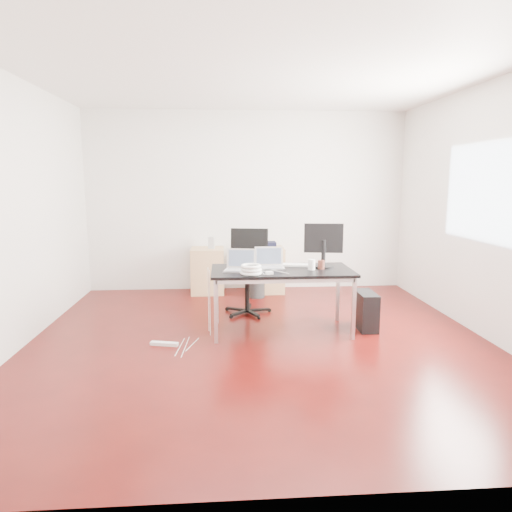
{
  "coord_description": "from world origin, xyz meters",
  "views": [
    {
      "loc": [
        -0.38,
        -4.75,
        1.73
      ],
      "look_at": [
        0.0,
        0.55,
        0.85
      ],
      "focal_mm": 32.0,
      "sensor_mm": 36.0,
      "label": 1
    }
  ],
  "objects": [
    {
      "name": "speaker",
      "position": [
        -0.56,
        2.19,
        0.79
      ],
      "size": [
        0.1,
        0.1,
        0.18
      ],
      "primitive_type": "cube",
      "rotation": [
        0.0,
        0.0,
        -0.21
      ],
      "color": "#9E9E9E",
      "rests_on": "filing_cabinet_left"
    },
    {
      "name": "office_chair",
      "position": [
        -0.06,
        1.13,
        0.61
      ],
      "size": [
        0.55,
        0.57,
        1.08
      ],
      "rotation": [
        0.0,
        0.0,
        -0.17
      ],
      "color": "black",
      "rests_on": "ground"
    },
    {
      "name": "filing_cabinet_left",
      "position": [
        -0.63,
        2.23,
        0.35
      ],
      "size": [
        0.5,
        0.5,
        0.7
      ],
      "primitive_type": "cube",
      "color": "tan",
      "rests_on": "ground"
    },
    {
      "name": "power_adapter",
      "position": [
        0.11,
        0.07,
        0.74
      ],
      "size": [
        0.08,
        0.08,
        0.03
      ],
      "primitive_type": "cube",
      "rotation": [
        0.0,
        0.0,
        0.21
      ],
      "color": "white",
      "rests_on": "desk"
    },
    {
      "name": "cable_coil",
      "position": [
        -0.09,
        0.07,
        0.78
      ],
      "size": [
        0.24,
        0.24,
        0.11
      ],
      "rotation": [
        0.0,
        0.0,
        -0.18
      ],
      "color": "white",
      "rests_on": "desk"
    },
    {
      "name": "desk",
      "position": [
        0.28,
        0.32,
        0.68
      ],
      "size": [
        1.6,
        0.8,
        0.73
      ],
      "color": "black",
      "rests_on": "ground"
    },
    {
      "name": "pc_tower",
      "position": [
        1.28,
        0.33,
        0.22
      ],
      "size": [
        0.21,
        0.45,
        0.44
      ],
      "primitive_type": "cube",
      "rotation": [
        0.0,
        0.0,
        -0.02
      ],
      "color": "black",
      "rests_on": "ground"
    },
    {
      "name": "laptop_right",
      "position": [
        0.15,
        0.44,
        0.79
      ],
      "size": [
        0.33,
        0.25,
        0.23
      ],
      "rotation": [
        0.0,
        0.0,
        -0.01
      ],
      "color": "silver",
      "rests_on": "desk"
    },
    {
      "name": "monitor",
      "position": [
        0.78,
        0.44,
        1.01
      ],
      "size": [
        0.45,
        0.26,
        0.51
      ],
      "rotation": [
        0.0,
        0.0,
        -0.15
      ],
      "color": "black",
      "rests_on": "desk"
    },
    {
      "name": "navy_garment",
      "position": [
        0.28,
        2.22,
        0.74
      ],
      "size": [
        0.3,
        0.24,
        0.09
      ],
      "primitive_type": "cube",
      "rotation": [
        0.0,
        0.0,
        0.0
      ],
      "color": "black",
      "rests_on": "filing_cabinet_right"
    },
    {
      "name": "filing_cabinet_right",
      "position": [
        0.3,
        2.23,
        0.35
      ],
      "size": [
        0.5,
        0.5,
        0.7
      ],
      "primitive_type": "cube",
      "color": "tan",
      "rests_on": "ground"
    },
    {
      "name": "laptop_left",
      "position": [
        -0.2,
        0.31,
        0.79
      ],
      "size": [
        0.38,
        0.32,
        0.23
      ],
      "rotation": [
        0.0,
        0.0,
        -0.21
      ],
      "color": "silver",
      "rests_on": "desk"
    },
    {
      "name": "cup_brown",
      "position": [
        0.73,
        0.31,
        0.78
      ],
      "size": [
        0.09,
        0.09,
        0.1
      ],
      "primitive_type": "cylinder",
      "rotation": [
        0.0,
        0.0,
        -0.25
      ],
      "color": "#52251C",
      "rests_on": "desk"
    },
    {
      "name": "room_shell",
      "position": [
        0.04,
        0.0,
        1.4
      ],
      "size": [
        5.0,
        5.0,
        5.0
      ],
      "color": "#3B0806",
      "rests_on": "ground"
    },
    {
      "name": "keyboard",
      "position": [
        0.47,
        0.52,
        0.74
      ],
      "size": [
        0.46,
        0.24,
        0.02
      ],
      "primitive_type": "cube",
      "rotation": [
        0.0,
        0.0,
        -0.23
      ],
      "color": "white",
      "rests_on": "desk"
    },
    {
      "name": "power_strip",
      "position": [
        -1.02,
        -0.06,
        0.02
      ],
      "size": [
        0.31,
        0.13,
        0.04
      ],
      "primitive_type": "cube",
      "rotation": [
        0.0,
        0.0,
        -0.24
      ],
      "color": "white",
      "rests_on": "ground"
    },
    {
      "name": "wastebasket",
      "position": [
        0.11,
        1.89,
        0.14
      ],
      "size": [
        0.3,
        0.3,
        0.28
      ],
      "primitive_type": "cylinder",
      "rotation": [
        0.0,
        0.0,
        -0.28
      ],
      "color": "black",
      "rests_on": "ground"
    },
    {
      "name": "cup_white",
      "position": [
        0.61,
        0.27,
        0.79
      ],
      "size": [
        0.1,
        0.1,
        0.12
      ],
      "primitive_type": "cylinder",
      "rotation": [
        0.0,
        0.0,
        -0.26
      ],
      "color": "white",
      "rests_on": "desk"
    }
  ]
}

